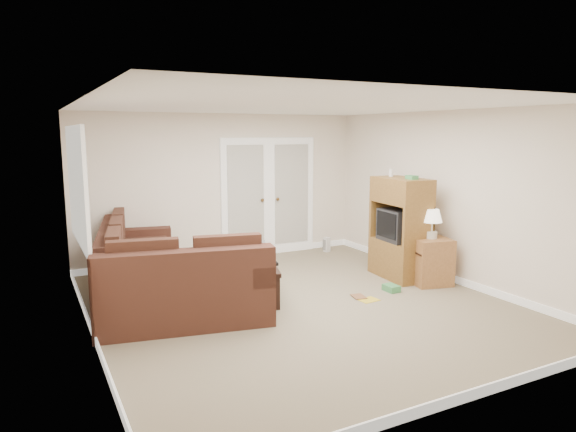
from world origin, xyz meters
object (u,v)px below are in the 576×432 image
side_cabinet (430,257)px  coffee_table (253,279)px  tv_armoire (400,228)px  sectional_sofa (157,277)px

side_cabinet → coffee_table: bearing=-179.5°
coffee_table → tv_armoire: (2.36, -0.13, 0.51)m
sectional_sofa → coffee_table: size_ratio=2.64×
sectional_sofa → tv_armoire: (3.57, -0.43, 0.40)m
coffee_table → sectional_sofa: bearing=-177.1°
coffee_table → side_cabinet: (2.53, -0.61, 0.14)m
coffee_table → tv_armoire: tv_armoire is taller
sectional_sofa → tv_armoire: 3.61m
side_cabinet → sectional_sofa: bearing=-179.7°
tv_armoire → sectional_sofa: bearing=177.8°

